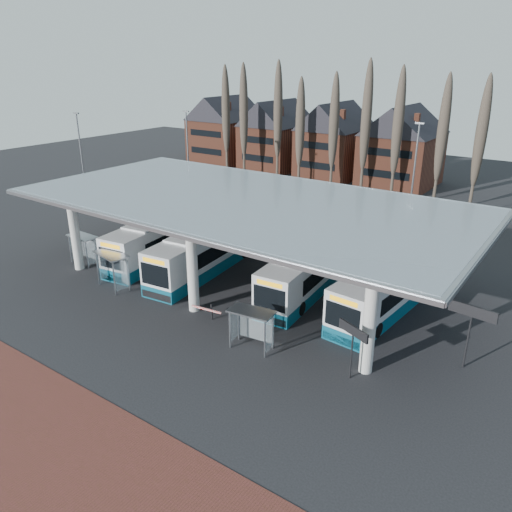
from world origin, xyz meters
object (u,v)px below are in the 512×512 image
Objects in this scene: bus_0 at (165,237)px; bus_2 at (310,270)px; bus_3 at (390,286)px; bus_1 at (207,250)px; shelter_0 at (84,243)px; shelter_1 at (114,262)px; shelter_2 at (252,320)px.

bus_0 is 1.05× the size of bus_2.
bus_0 is 1.03× the size of bus_3.
bus_0 is 18.82m from bus_3.
shelter_0 is at bearing -159.13° from bus_1.
bus_1 is at bearing 73.43° from shelter_1.
shelter_0 is at bearing 174.87° from shelter_1.
bus_2 is at bearing -2.34° from bus_0.
bus_1 is 4.12× the size of shelter_1.
bus_2 is 0.98× the size of bus_3.
bus_2 is 4.65× the size of shelter_0.
bus_3 is at bearing 0.12° from bus_2.
shelter_2 is at bearing -6.56° from shelter_0.
bus_3 is 4.47× the size of shelter_2.
bus_0 is 1.00× the size of bus_1.
shelter_2 is at bearing -43.62° from bus_1.
bus_0 reaches higher than bus_2.
shelter_0 is (-8.90, -4.57, 0.10)m from bus_1.
bus_0 is 13.12m from bus_2.
shelter_2 is (18.31, -2.59, 0.03)m from shelter_0.
shelter_1 is (-17.30, -8.14, 0.33)m from bus_3.
shelter_1 is at bearing -151.44° from bus_2.
bus_2 reaches higher than shelter_0.
bus_1 is (4.80, -0.26, 0.00)m from bus_0.
bus_1 reaches higher than shelter_1.
bus_2 reaches higher than shelter_1.
bus_0 reaches higher than shelter_0.
bus_0 is 6.67m from shelter_1.
bus_3 is (13.96, 1.89, -0.04)m from bus_1.
bus_0 is 6.34m from shelter_0.
bus_2 is at bearing 20.68° from shelter_0.
bus_3 is at bearing 55.59° from shelter_2.
shelter_2 is at bearing -34.95° from bus_0.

